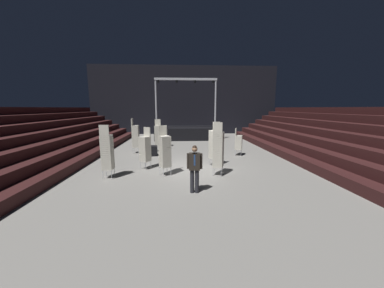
{
  "coord_description": "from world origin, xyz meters",
  "views": [
    {
      "loc": [
        -0.62,
        -10.69,
        3.09
      ],
      "look_at": [
        -0.03,
        -0.79,
        1.4
      ],
      "focal_mm": 19.77,
      "sensor_mm": 36.0,
      "label": 1
    }
  ],
  "objects_px": {
    "chair_stack_rear_left": "(107,152)",
    "chair_stack_rear_centre": "(218,149)",
    "chair_stack_front_right": "(165,151)",
    "crew_worker_near_stage": "(166,135)",
    "stage_riser": "(186,132)",
    "chair_stack_mid_centre": "(158,135)",
    "chair_stack_mid_right": "(214,144)",
    "chair_stack_front_left": "(238,142)",
    "chair_stack_rear_right": "(136,136)",
    "man_with_tie": "(195,166)",
    "chair_stack_mid_left": "(145,148)",
    "equipment_road_case": "(150,151)"
  },
  "relations": [
    {
      "from": "chair_stack_rear_left",
      "to": "crew_worker_near_stage",
      "type": "relative_size",
      "value": 1.44
    },
    {
      "from": "chair_stack_rear_left",
      "to": "equipment_road_case",
      "type": "bearing_deg",
      "value": 77.0
    },
    {
      "from": "man_with_tie",
      "to": "chair_stack_rear_left",
      "type": "height_order",
      "value": "chair_stack_rear_left"
    },
    {
      "from": "chair_stack_front_right",
      "to": "crew_worker_near_stage",
      "type": "relative_size",
      "value": 1.39
    },
    {
      "from": "equipment_road_case",
      "to": "stage_riser",
      "type": "bearing_deg",
      "value": 71.52
    },
    {
      "from": "chair_stack_front_right",
      "to": "chair_stack_mid_right",
      "type": "relative_size",
      "value": 0.96
    },
    {
      "from": "chair_stack_mid_centre",
      "to": "chair_stack_rear_left",
      "type": "height_order",
      "value": "chair_stack_rear_left"
    },
    {
      "from": "stage_riser",
      "to": "chair_stack_rear_right",
      "type": "distance_m",
      "value": 7.73
    },
    {
      "from": "chair_stack_mid_left",
      "to": "crew_worker_near_stage",
      "type": "height_order",
      "value": "chair_stack_mid_left"
    },
    {
      "from": "chair_stack_mid_centre",
      "to": "chair_stack_rear_left",
      "type": "xyz_separation_m",
      "value": [
        -1.63,
        -5.83,
        0.04
      ]
    },
    {
      "from": "chair_stack_rear_centre",
      "to": "stage_riser",
      "type": "bearing_deg",
      "value": 117.55
    },
    {
      "from": "chair_stack_rear_left",
      "to": "chair_stack_mid_centre",
      "type": "bearing_deg",
      "value": 77.15
    },
    {
      "from": "man_with_tie",
      "to": "chair_stack_rear_left",
      "type": "xyz_separation_m",
      "value": [
        -3.72,
        1.9,
        0.18
      ]
    },
    {
      "from": "chair_stack_mid_right",
      "to": "chair_stack_rear_left",
      "type": "bearing_deg",
      "value": 177.22
    },
    {
      "from": "chair_stack_rear_centre",
      "to": "crew_worker_near_stage",
      "type": "distance_m",
      "value": 8.07
    },
    {
      "from": "chair_stack_mid_centre",
      "to": "chair_stack_mid_right",
      "type": "bearing_deg",
      "value": 128.77
    },
    {
      "from": "man_with_tie",
      "to": "crew_worker_near_stage",
      "type": "distance_m",
      "value": 9.68
    },
    {
      "from": "stage_riser",
      "to": "chair_stack_mid_right",
      "type": "bearing_deg",
      "value": -83.23
    },
    {
      "from": "chair_stack_rear_right",
      "to": "chair_stack_mid_centre",
      "type": "bearing_deg",
      "value": 109.91
    },
    {
      "from": "chair_stack_front_right",
      "to": "chair_stack_mid_left",
      "type": "xyz_separation_m",
      "value": [
        -1.08,
        1.11,
        -0.08
      ]
    },
    {
      "from": "chair_stack_front_right",
      "to": "chair_stack_rear_centre",
      "type": "xyz_separation_m",
      "value": [
        2.45,
        -0.16,
        0.08
      ]
    },
    {
      "from": "chair_stack_mid_left",
      "to": "chair_stack_rear_right",
      "type": "height_order",
      "value": "chair_stack_rear_right"
    },
    {
      "from": "chair_stack_rear_left",
      "to": "chair_stack_rear_centre",
      "type": "bearing_deg",
      "value": 3.95
    },
    {
      "from": "man_with_tie",
      "to": "crew_worker_near_stage",
      "type": "height_order",
      "value": "man_with_tie"
    },
    {
      "from": "chair_stack_front_left",
      "to": "chair_stack_mid_right",
      "type": "relative_size",
      "value": 0.75
    },
    {
      "from": "stage_riser",
      "to": "chair_stack_mid_centre",
      "type": "relative_size",
      "value": 2.62
    },
    {
      "from": "crew_worker_near_stage",
      "to": "chair_stack_mid_centre",
      "type": "bearing_deg",
      "value": -2.95
    },
    {
      "from": "stage_riser",
      "to": "chair_stack_mid_left",
      "type": "bearing_deg",
      "value": -102.54
    },
    {
      "from": "chair_stack_front_right",
      "to": "equipment_road_case",
      "type": "bearing_deg",
      "value": -103.68
    },
    {
      "from": "chair_stack_rear_left",
      "to": "chair_stack_rear_centre",
      "type": "relative_size",
      "value": 0.97
    },
    {
      "from": "chair_stack_front_right",
      "to": "crew_worker_near_stage",
      "type": "xyz_separation_m",
      "value": [
        -0.41,
        7.38,
        -0.22
      ]
    },
    {
      "from": "stage_riser",
      "to": "chair_stack_front_left",
      "type": "bearing_deg",
      "value": -67.97
    },
    {
      "from": "crew_worker_near_stage",
      "to": "chair_stack_rear_centre",
      "type": "bearing_deg",
      "value": 32.21
    },
    {
      "from": "chair_stack_mid_left",
      "to": "chair_stack_rear_centre",
      "type": "relative_size",
      "value": 0.86
    },
    {
      "from": "chair_stack_front_left",
      "to": "chair_stack_rear_centre",
      "type": "bearing_deg",
      "value": -5.37
    },
    {
      "from": "man_with_tie",
      "to": "chair_stack_front_left",
      "type": "height_order",
      "value": "chair_stack_front_left"
    },
    {
      "from": "stage_riser",
      "to": "chair_stack_rear_centre",
      "type": "height_order",
      "value": "stage_riser"
    },
    {
      "from": "chair_stack_mid_left",
      "to": "man_with_tie",
      "type": "bearing_deg",
      "value": 158.66
    },
    {
      "from": "man_with_tie",
      "to": "chair_stack_rear_left",
      "type": "relative_size",
      "value": 0.74
    },
    {
      "from": "chair_stack_rear_right",
      "to": "chair_stack_front_right",
      "type": "bearing_deg",
      "value": 24.95
    },
    {
      "from": "equipment_road_case",
      "to": "chair_stack_rear_right",
      "type": "bearing_deg",
      "value": 141.89
    },
    {
      "from": "chair_stack_mid_right",
      "to": "chair_stack_front_right",
      "type": "bearing_deg",
      "value": -171.56
    },
    {
      "from": "chair_stack_mid_centre",
      "to": "crew_worker_near_stage",
      "type": "height_order",
      "value": "chair_stack_mid_centre"
    },
    {
      "from": "chair_stack_mid_right",
      "to": "chair_stack_mid_centre",
      "type": "xyz_separation_m",
      "value": [
        -3.41,
        4.06,
        -0.04
      ]
    },
    {
      "from": "man_with_tie",
      "to": "chair_stack_rear_centre",
      "type": "relative_size",
      "value": 0.72
    },
    {
      "from": "chair_stack_front_left",
      "to": "chair_stack_mid_centre",
      "type": "xyz_separation_m",
      "value": [
        -5.4,
        1.69,
        0.25
      ]
    },
    {
      "from": "chair_stack_mid_left",
      "to": "chair_stack_mid_right",
      "type": "bearing_deg",
      "value": -140.29
    },
    {
      "from": "chair_stack_front_left",
      "to": "chair_stack_mid_left",
      "type": "relative_size",
      "value": 0.84
    },
    {
      "from": "man_with_tie",
      "to": "chair_stack_mid_right",
      "type": "relative_size",
      "value": 0.74
    },
    {
      "from": "chair_stack_mid_right",
      "to": "chair_stack_rear_centre",
      "type": "distance_m",
      "value": 1.66
    }
  ]
}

